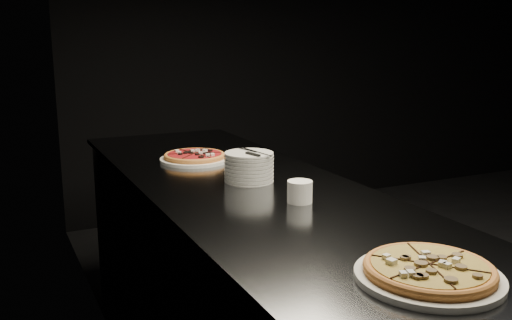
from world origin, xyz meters
name	(u,v)px	position (x,y,z in m)	size (l,w,h in m)	color
wall_left	(144,50)	(-2.50, 0.00, 1.40)	(0.02, 5.00, 2.80)	black
wall_back	(350,40)	(0.00, 2.50, 1.40)	(5.00, 0.02, 2.80)	black
counter	(252,306)	(-2.13, 0.00, 0.46)	(0.74, 2.44, 0.92)	#5D5F64
pizza_mushroom	(429,271)	(-2.12, -0.88, 0.94)	(0.34, 0.34, 0.04)	white
pizza_tomato	(195,157)	(-2.17, 0.49, 0.94)	(0.32, 0.32, 0.03)	white
plate_stack	(249,167)	(-2.11, 0.08, 0.97)	(0.18, 0.18, 0.11)	white
cutlery	(252,152)	(-2.10, 0.06, 1.03)	(0.06, 0.19, 0.01)	#B5B8BD
ramekin	(300,191)	(-2.07, -0.24, 0.96)	(0.08, 0.08, 0.07)	silver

